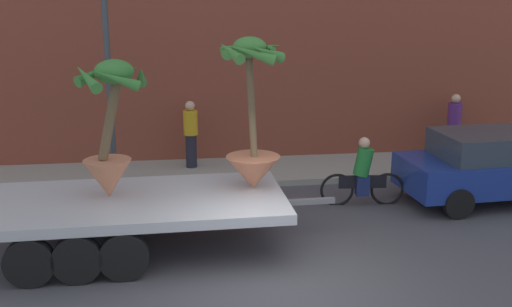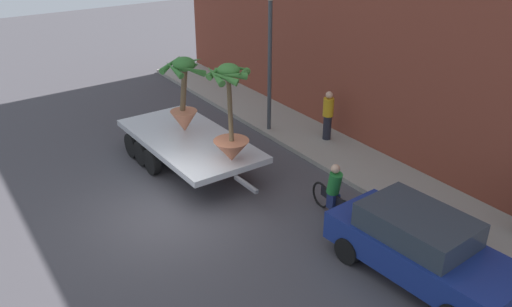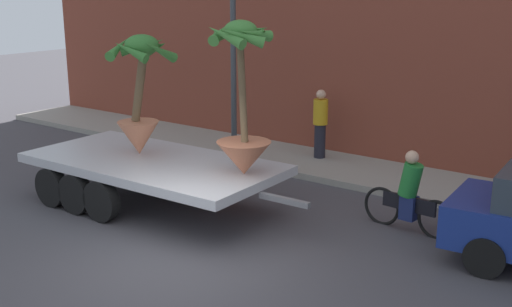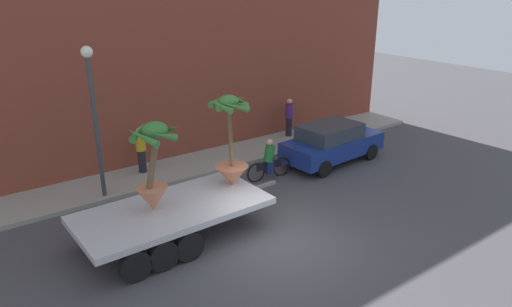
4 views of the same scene
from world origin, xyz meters
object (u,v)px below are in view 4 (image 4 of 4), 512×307
Objects in this scene: potted_palm_rear at (231,150)px; cyclist at (269,161)px; flatbed_trailer at (166,216)px; potted_palm_middle at (153,170)px; street_lamp at (93,104)px; parked_car at (332,142)px; pedestrian_far_left at (141,149)px; pedestrian_near_gate at (289,117)px.

potted_palm_rear is 3.34m from cyclist.
flatbed_trailer is 2.57× the size of potted_palm_middle.
cyclist is at bearing -18.12° from street_lamp.
parked_car reaches higher than cyclist.
pedestrian_far_left is (-1.01, 4.45, -1.06)m from potted_palm_rear.
potted_palm_middle is 4.93m from pedestrian_far_left.
pedestrian_far_left is (1.30, 4.70, 0.28)m from flatbed_trailer.
flatbed_trailer is at bearing -149.94° from pedestrian_near_gate.
potted_palm_rear reaches higher than potted_palm_middle.
cyclist reaches higher than flatbed_trailer.
flatbed_trailer is 5.23m from cyclist.
potted_palm_middle is 1.32× the size of cyclist.
pedestrian_near_gate is 0.35× the size of street_lamp.
cyclist is 1.08× the size of pedestrian_near_gate.
parked_car is 0.90× the size of street_lamp.
potted_palm_middle is 1.42× the size of pedestrian_far_left.
cyclist is 2.97m from parked_car.
flatbed_trailer is at bearing -168.23° from parked_car.
potted_palm_rear is 4.68m from pedestrian_far_left.
pedestrian_near_gate is at bearing 41.48° from cyclist.
potted_palm_rear is at bearing -166.02° from parked_car.
street_lamp is at bearing -148.10° from pedestrian_far_left.
potted_palm_rear is at bearing -49.46° from street_lamp.
potted_palm_rear is at bearing -77.18° from pedestrian_far_left.
flatbed_trailer is 1.38m from potted_palm_middle.
flatbed_trailer is 3.65× the size of pedestrian_far_left.
street_lamp reaches higher than potted_palm_middle.
pedestrian_near_gate is (6.04, 4.58, -1.06)m from potted_palm_rear.
parked_car is 3.24m from pedestrian_near_gate.
potted_palm_rear is 1.51× the size of cyclist.
pedestrian_near_gate and pedestrian_far_left have the same top height.
flatbed_trailer is 4.37m from street_lamp.
potted_palm_middle is (-2.50, -0.12, 0.02)m from potted_palm_rear.
potted_palm_rear is 5.87m from parked_car.
potted_palm_rear is at bearing 2.85° from potted_palm_middle.
parked_car is at bearing -98.52° from pedestrian_near_gate.
street_lamp is (-8.87, -1.27, 2.19)m from pedestrian_near_gate.
flatbed_trailer is 8.05m from parked_car.
street_lamp is at bearing 98.28° from flatbed_trailer.
pedestrian_near_gate is (0.48, 3.19, 0.22)m from parked_car.
pedestrian_near_gate is (8.54, 4.70, -1.08)m from potted_palm_middle.
street_lamp is at bearing 161.88° from cyclist.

